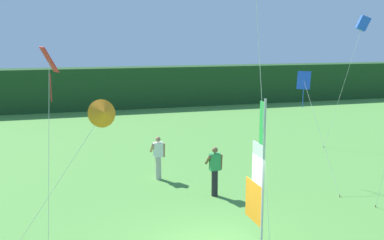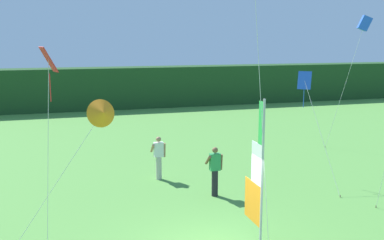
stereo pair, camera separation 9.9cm
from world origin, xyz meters
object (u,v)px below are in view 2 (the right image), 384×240
object	(u,v)px
banner_flag	(257,179)
kite_red_diamond_5	(49,72)
person_mid_field	(159,157)
kite_orange_delta_6	(102,113)
person_near_banner	(215,170)
kite_blue_diamond_3	(306,86)
kite_blue_box_2	(365,24)

from	to	relation	value
banner_flag	kite_red_diamond_5	world-z (taller)	kite_red_diamond_5
person_mid_field	kite_orange_delta_6	size ratio (longest dim) A/B	0.42
person_near_banner	kite_red_diamond_5	distance (m)	6.80
person_mid_field	kite_blue_diamond_3	world-z (taller)	kite_blue_diamond_3
kite_blue_box_2	kite_red_diamond_5	size ratio (longest dim) A/B	1.25
banner_flag	person_near_banner	bearing A→B (deg)	85.19
banner_flag	kite_orange_delta_6	bearing A→B (deg)	170.06
kite_blue_box_2	person_mid_field	bearing A→B (deg)	-168.07
kite_orange_delta_6	person_mid_field	bearing A→B (deg)	66.15
kite_blue_diamond_3	kite_orange_delta_6	size ratio (longest dim) A/B	1.03
person_near_banner	banner_flag	bearing A→B (deg)	-94.81
kite_blue_diamond_3	banner_flag	bearing A→B (deg)	-130.00
person_mid_field	kite_blue_diamond_3	xyz separation A→B (m)	(5.50, -1.29, 2.69)
banner_flag	kite_blue_diamond_3	distance (m)	7.03
kite_orange_delta_6	kite_blue_diamond_3	bearing A→B (deg)	29.51
person_near_banner	person_mid_field	size ratio (longest dim) A/B	1.03
person_mid_field	kite_blue_box_2	world-z (taller)	kite_blue_box_2
person_near_banner	kite_orange_delta_6	bearing A→B (deg)	-139.25
banner_flag	kite_red_diamond_5	size ratio (longest dim) A/B	0.77
kite_blue_box_2	kite_orange_delta_6	xyz separation A→B (m)	(-13.22, -8.12, -2.43)
kite_blue_diamond_3	kite_red_diamond_5	world-z (taller)	kite_red_diamond_5
banner_flag	kite_blue_diamond_3	world-z (taller)	kite_blue_diamond_3
kite_blue_box_2	kite_blue_diamond_3	distance (m)	6.71
kite_blue_box_2	kite_orange_delta_6	size ratio (longest dim) A/B	1.61
kite_blue_box_2	banner_flag	bearing A→B (deg)	-137.33
person_mid_field	kite_blue_diamond_3	size ratio (longest dim) A/B	0.41
person_near_banner	kite_blue_diamond_3	xyz separation A→B (m)	(4.04, 1.09, 2.66)
person_near_banner	kite_orange_delta_6	xyz separation A→B (m)	(-4.06, -3.49, 2.72)
kite_red_diamond_5	kite_blue_diamond_3	bearing A→B (deg)	20.63
banner_flag	person_mid_field	xyz separation A→B (m)	(-1.11, 6.52, -1.00)
kite_blue_diamond_3	kite_orange_delta_6	distance (m)	9.30
person_mid_field	kite_red_diamond_5	distance (m)	7.10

